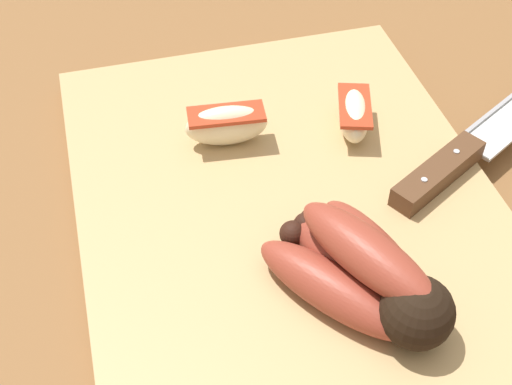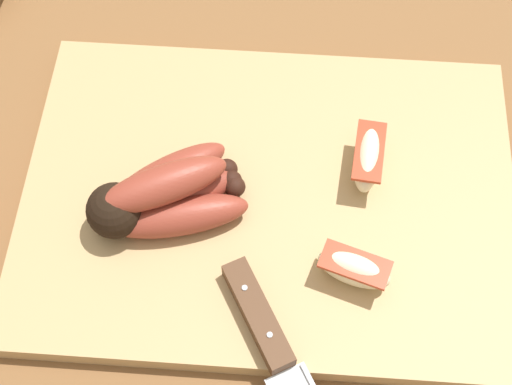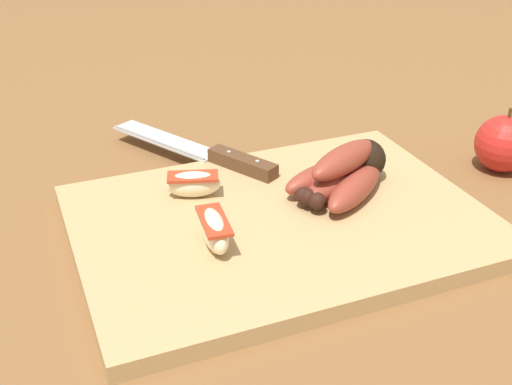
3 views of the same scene
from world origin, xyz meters
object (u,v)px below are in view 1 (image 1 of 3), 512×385
(chefs_knife, at_px, (471,147))
(apple_wedge_middle, at_px, (227,125))
(apple_wedge_near, at_px, (354,114))
(banana_bunch, at_px, (367,274))

(chefs_knife, height_order, apple_wedge_middle, apple_wedge_middle)
(chefs_knife, xyz_separation_m, apple_wedge_near, (-0.06, -0.09, 0.01))
(apple_wedge_middle, bearing_deg, banana_bunch, 17.05)
(banana_bunch, bearing_deg, apple_wedge_middle, -162.95)
(apple_wedge_near, distance_m, apple_wedge_middle, 0.11)
(chefs_knife, distance_m, apple_wedge_near, 0.10)
(banana_bunch, relative_size, apple_wedge_middle, 2.00)
(banana_bunch, xyz_separation_m, apple_wedge_near, (-0.17, 0.06, -0.01))
(chefs_knife, bearing_deg, apple_wedge_near, -122.57)
(banana_bunch, distance_m, apple_wedge_middle, 0.19)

